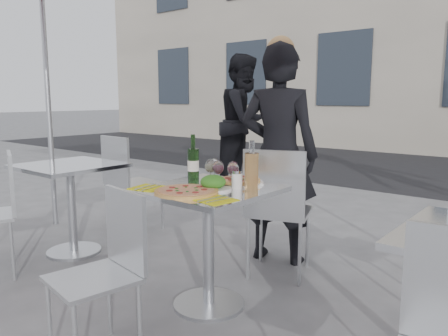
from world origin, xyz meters
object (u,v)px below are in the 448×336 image
Objects in this scene: wineglass_white_a at (210,167)px; wineglass_red_b at (233,169)px; main_table at (208,222)px; sugar_shaker at (237,180)px; wineglass_red_a at (218,168)px; carafe at (252,171)px; side_chair_lfar at (126,176)px; woman_diner at (278,155)px; chair_near at (108,260)px; pedestrian_a at (245,122)px; pizza_near at (187,191)px; pizza_far at (239,181)px; chair_far at (277,203)px; wineglass_white_b at (215,166)px; wine_bottle at (193,162)px; side_table_left at (71,189)px; napkin_left at (148,187)px; salad_plate at (213,183)px; napkin_right at (216,200)px.

wineglass_red_b is at bearing 4.20° from wineglass_white_a.
sugar_shaker reaches higher than main_table.
carafe is at bearing 0.82° from wineglass_red_a.
sugar_shaker is 0.21m from wineglass_white_a.
woman_diner is at bearing -165.70° from side_chair_lfar.
pedestrian_a is (-1.93, 3.72, 0.45)m from chair_near.
wineglass_red_b is (0.10, 0.29, 0.10)m from pizza_near.
chair_near is 0.95m from pizza_far.
pedestrian_a is 3.58m from wineglass_red_a.
wineglass_red_b is (1.73, -0.56, 0.31)m from side_chair_lfar.
carafe reaches higher than wineglass_red_a.
chair_far is at bearing 75.17° from wineglass_white_a.
wineglass_white_b is at bearing 79.14° from woman_diner.
wine_bottle is 0.20m from wineglass_white_b.
side_table_left is 7.01× the size of sugar_shaker.
sugar_shaker is (0.08, -0.12, 0.04)m from pizza_far.
side_table_left is at bearing 164.07° from chair_near.
pizza_far is at bearing 35.00° from wineglass_white_b.
chair_near is 3.86× the size of napkin_left.
side_chair_lfar reaches higher than wineglass_white_a.
carafe is 1.84× the size of wineglass_red_a.
salad_plate is 2.06× the size of sugar_shaker.
pedestrian_a is 3.80m from pizza_near.
salad_plate is 1.08× the size of napkin_right.
wineglass_red_b is (0.17, -0.03, 0.00)m from wineglass_white_b.
wine_bottle is 0.37m from wineglass_red_b.
chair_near is 0.89m from wineglass_white_b.
pizza_far is (1.57, 0.22, 0.23)m from side_table_left.
sugar_shaker is at bearing 115.16° from napkin_right.
woman_diner reaches higher than wine_bottle.
chair_near is (-0.06, -0.68, -0.05)m from main_table.
main_table is at bearing 94.57° from chair_near.
carafe is at bearing 95.04° from napkin_right.
chair_far is 0.48m from woman_diner.
napkin_left is (-0.28, -0.04, -0.01)m from pizza_near.
wineglass_white_b is (-0.15, -0.50, 0.30)m from chair_far.
pizza_near is 0.32m from wineglass_red_b.
woman_diner is 7.90× the size of napkin_left.
side_chair_lfar is 8.68× the size of sugar_shaker.
woman_diner is (-0.20, 0.32, 0.29)m from chair_far.
side_table_left is 1.65m from wineglass_red_b.
woman_diner reaches higher than napkin_right.
chair_near is 3.75× the size of salad_plate.
carafe is at bearing 17.60° from main_table.
salad_plate is at bearing -51.95° from wineglass_white_b.
wine_bottle is at bearing 165.72° from wineglass_red_a.
pedestrian_a is 6.49× the size of carafe.
side_table_left is 1.71m from woman_diner.
wineglass_red_b is (0.17, 0.78, 0.37)m from chair_near.
wineglass_red_a is at bearing -5.55° from wineglass_white_a.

